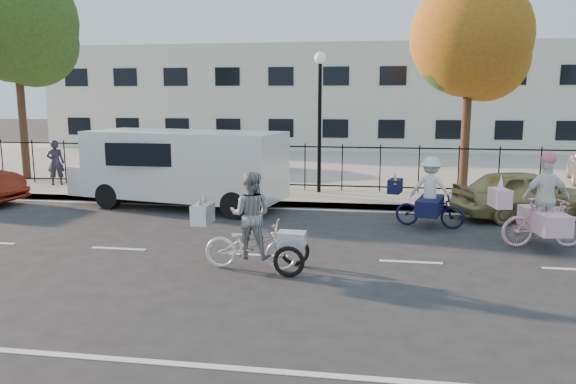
% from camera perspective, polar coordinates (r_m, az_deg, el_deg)
% --- Properties ---
extents(ground, '(120.00, 120.00, 0.00)m').
position_cam_1_polar(ground, '(11.36, -3.00, -6.44)').
color(ground, '#333334').
extents(road_markings, '(60.00, 9.52, 0.01)m').
position_cam_1_polar(road_markings, '(11.36, -3.00, -6.41)').
color(road_markings, silver).
rests_on(road_markings, ground).
extents(curb, '(60.00, 0.10, 0.15)m').
position_cam_1_polar(curb, '(16.18, 0.74, -1.25)').
color(curb, '#A8A399').
rests_on(curb, ground).
extents(sidewalk, '(60.00, 2.20, 0.15)m').
position_cam_1_polar(sidewalk, '(17.21, 1.25, -0.59)').
color(sidewalk, '#A8A399').
rests_on(sidewalk, ground).
extents(parking_lot, '(60.00, 15.60, 0.15)m').
position_cam_1_polar(parking_lot, '(25.95, 3.95, 2.90)').
color(parking_lot, '#A8A399').
rests_on(parking_lot, ground).
extents(iron_fence, '(58.00, 0.06, 1.50)m').
position_cam_1_polar(iron_fence, '(18.16, 1.74, 2.59)').
color(iron_fence, black).
rests_on(iron_fence, sidewalk).
extents(building, '(34.00, 10.00, 6.00)m').
position_cam_1_polar(building, '(35.74, 5.49, 9.46)').
color(building, silver).
rests_on(building, ground).
extents(lamppost, '(0.36, 0.36, 4.33)m').
position_cam_1_polar(lamppost, '(17.56, 3.24, 9.57)').
color(lamppost, black).
rests_on(lamppost, sidewalk).
extents(street_sign, '(0.85, 0.06, 1.80)m').
position_cam_1_polar(street_sign, '(18.04, -4.27, 4.17)').
color(street_sign, black).
rests_on(street_sign, sidewalk).
extents(zebra_trike, '(2.12, 0.80, 1.82)m').
position_cam_1_polar(zebra_trike, '(10.32, -3.76, -4.08)').
color(zebra_trike, white).
rests_on(zebra_trike, ground).
extents(unicorn_bike, '(2.06, 1.46, 2.04)m').
position_cam_1_polar(unicorn_bike, '(12.90, 24.47, -1.91)').
color(unicorn_bike, beige).
rests_on(unicorn_bike, ground).
extents(bull_bike, '(1.91, 1.33, 1.72)m').
position_cam_1_polar(bull_bike, '(14.04, 14.13, -0.71)').
color(bull_bike, black).
rests_on(bull_bike, ground).
extents(white_van, '(6.44, 3.09, 2.18)m').
position_cam_1_polar(white_van, '(16.26, -10.81, 2.65)').
color(white_van, white).
rests_on(white_van, ground).
extents(gold_sedan, '(4.06, 2.67, 1.28)m').
position_cam_1_polar(gold_sedan, '(15.85, 23.05, -0.19)').
color(gold_sedan, tan).
rests_on(gold_sedan, ground).
extents(pedestrian, '(0.66, 0.55, 1.54)m').
position_cam_1_polar(pedestrian, '(20.65, -22.54, 2.77)').
color(pedestrian, black).
rests_on(pedestrian, sidewalk).
extents(lot_car_a, '(2.42, 4.88, 1.36)m').
position_cam_1_polar(lot_car_a, '(24.03, -15.86, 3.82)').
color(lot_car_a, '#A8ACB0').
rests_on(lot_car_a, parking_lot).
extents(lot_car_b, '(2.34, 5.04, 1.40)m').
position_cam_1_polar(lot_car_b, '(23.58, -12.02, 3.91)').
color(lot_car_b, silver).
rests_on(lot_car_b, parking_lot).
extents(lot_car_c, '(1.71, 3.84, 1.22)m').
position_cam_1_polar(lot_car_c, '(22.36, -3.12, 3.58)').
color(lot_car_c, '#515259').
rests_on(lot_car_c, parking_lot).
extents(tree_west, '(4.32, 4.32, 7.93)m').
position_cam_1_polar(tree_west, '(22.63, -25.59, 14.89)').
color(tree_west, '#442D1D').
rests_on(tree_west, ground).
extents(tree_mid, '(3.73, 3.72, 6.83)m').
position_cam_1_polar(tree_mid, '(18.82, 18.44, 14.19)').
color(tree_mid, '#442D1D').
rests_on(tree_mid, ground).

